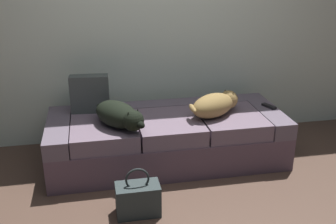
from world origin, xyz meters
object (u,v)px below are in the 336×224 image
(couch, at_px, (167,138))
(dog_dark, at_px, (119,115))
(tv_remote, at_px, (269,106))
(dog_tan, at_px, (216,104))
(handbag, at_px, (138,199))
(throw_pillow, at_px, (90,94))

(couch, xyz_separation_m, dog_dark, (-0.43, -0.18, 0.33))
(couch, relative_size, tv_remote, 13.98)
(dog_tan, bearing_deg, handbag, -138.54)
(couch, relative_size, dog_tan, 3.75)
(throw_pillow, relative_size, handbag, 0.90)
(couch, height_order, dog_tan, dog_tan)
(dog_dark, xyz_separation_m, handbag, (0.07, -0.60, -0.42))
(dog_tan, distance_m, tv_remote, 0.57)
(dog_dark, height_order, throw_pillow, throw_pillow)
(couch, xyz_separation_m, dog_tan, (0.42, -0.08, 0.33))
(couch, relative_size, handbag, 5.55)
(couch, height_order, tv_remote, tv_remote)
(dog_tan, relative_size, throw_pillow, 1.65)
(dog_tan, xyz_separation_m, tv_remote, (0.55, 0.09, -0.09))
(dog_dark, height_order, handbag, dog_dark)
(couch, distance_m, tv_remote, 1.00)
(tv_remote, bearing_deg, dog_dark, 165.65)
(throw_pillow, distance_m, handbag, 1.15)
(dog_tan, xyz_separation_m, throw_pillow, (-1.09, 0.30, 0.07))
(dog_dark, bearing_deg, couch, 22.48)
(dog_dark, relative_size, handbag, 1.50)
(handbag, bearing_deg, couch, 64.83)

